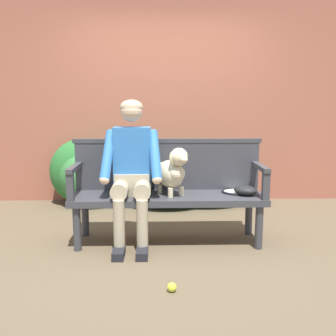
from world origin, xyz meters
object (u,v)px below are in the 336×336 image
Objects in this scene: garden_bench at (168,201)px; dog_on_bench at (173,171)px; person_seated at (132,166)px; baseball_glove at (245,190)px; tennis_ball at (171,287)px; tennis_racket at (238,191)px.

dog_on_bench is at bearing -36.24° from garden_bench.
person_seated reaches higher than baseball_glove.
tennis_ball is at bearing -92.59° from dog_on_bench.
dog_on_bench is (0.04, -0.03, 0.28)m from garden_bench.
baseball_glove is at bearing 52.81° from tennis_ball.
person_seated is 0.37m from dog_on_bench.
baseball_glove is at bearing -1.52° from person_seated.
person_seated is at bearing -177.51° from garden_bench.
person_seated reaches higher than dog_on_bench.
tennis_racket is 1.35m from tennis_ball.
tennis_racket reaches higher than tennis_ball.
tennis_racket is at bearing 141.76° from baseball_glove.
dog_on_bench is at bearing 87.41° from tennis_ball.
dog_on_bench is 6.82× the size of tennis_ball.
garden_bench is 3.18× the size of tennis_racket.
tennis_ball is at bearing -121.85° from tennis_racket.
garden_bench is at bearing 143.76° from dog_on_bench.
person_seated is 1.24m from tennis_ball.
baseball_glove is 3.33× the size of tennis_ball.
garden_bench is 0.72m from baseball_glove.
tennis_ball is at bearing -92.03° from baseball_glove.
garden_bench is 0.29m from dog_on_bench.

